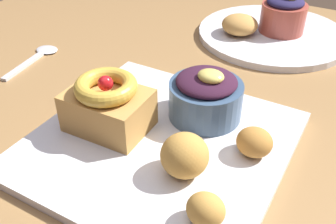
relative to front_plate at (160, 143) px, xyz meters
name	(u,v)px	position (x,y,z in m)	size (l,w,h in m)	color
dining_table	(226,179)	(0.06, 0.08, -0.10)	(1.27, 0.99, 0.73)	olive
front_plate	(160,143)	(0.00, 0.00, 0.00)	(0.29, 0.29, 0.01)	white
cake_slice	(108,105)	(-0.07, -0.01, 0.04)	(0.10, 0.08, 0.07)	#C68E47
berry_ramekin	(206,96)	(0.03, 0.07, 0.04)	(0.09, 0.09, 0.07)	#3D5675
fritter_front	(185,155)	(0.05, -0.03, 0.03)	(0.05, 0.05, 0.05)	gold
fritter_middle	(254,142)	(0.10, 0.03, 0.02)	(0.04, 0.04, 0.03)	#BC7F38
fritter_back	(206,210)	(0.10, -0.08, 0.02)	(0.04, 0.03, 0.03)	gold
back_plate	(272,34)	(0.02, 0.37, 0.00)	(0.27, 0.27, 0.01)	white
back_ramekin	(283,14)	(0.03, 0.38, 0.04)	(0.08, 0.08, 0.07)	#B24C3D
back_pastry	(240,25)	(-0.03, 0.33, 0.02)	(0.07, 0.07, 0.03)	#C68E47
spoon	(37,56)	(-0.30, 0.10, 0.00)	(0.04, 0.13, 0.00)	silver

